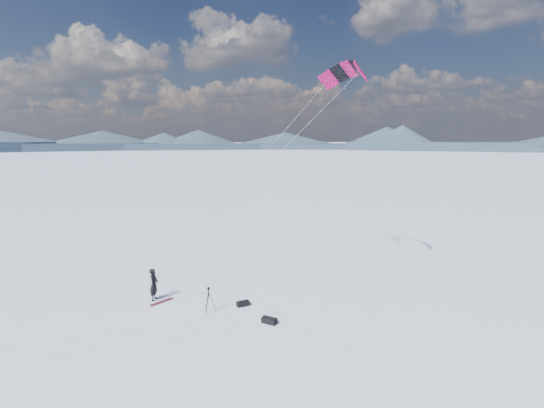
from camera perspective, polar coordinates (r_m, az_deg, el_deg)
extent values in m
plane|color=white|center=(22.50, -10.26, -15.41)|extent=(1800.00, 1800.00, 0.00)
cube|color=#202E3D|center=(337.01, 22.29, 7.62)|extent=(147.80, 124.57, 4.98)
cone|color=#202E3D|center=(336.97, 22.32, 8.05)|extent=(89.40, 89.40, 8.00)
cube|color=#202E3D|center=(339.66, 5.13, 8.30)|extent=(156.56, 89.15, 4.98)
cone|color=#202E3D|center=(339.62, 5.13, 8.72)|extent=(80.64, 80.64, 8.00)
cube|color=#202E3D|center=(340.50, -11.98, 8.13)|extent=(150.00, 45.00, 4.98)
cone|color=#202E3D|center=(340.46, -11.99, 8.55)|extent=(64.00, 64.00, 8.00)
cube|color=#202E3D|center=(339.45, -29.03, 7.15)|extent=(156.56, 89.15, 4.98)
cone|color=#202E3D|center=(339.41, -29.07, 7.57)|extent=(80.64, 80.64, 8.00)
cube|color=silver|center=(19.49, -25.71, -20.39)|extent=(6.00, 0.12, 0.01)
cube|color=silver|center=(21.16, -19.50, -17.49)|extent=(3.52, 7.29, 0.01)
cube|color=silver|center=(23.07, -14.42, -14.90)|extent=(6.45, 7.79, 0.01)
cube|color=silver|center=(25.16, -10.23, -12.63)|extent=(11.66, 3.07, 0.01)
cube|color=silver|center=(20.10, -4.58, -18.46)|extent=(1.27, 5.91, 0.01)
cube|color=silver|center=(22.38, -0.89, -15.38)|extent=(6.52, 4.83, 0.01)
imported|color=black|center=(24.91, -16.62, -13.13)|extent=(0.62, 0.79, 1.90)
cube|color=maroon|center=(24.45, -15.66, -13.48)|extent=(1.34, 1.10, 0.04)
cylinder|color=black|center=(22.45, -8.62, -13.75)|extent=(0.41, 0.03, 1.20)
cylinder|color=black|center=(22.59, -9.39, -13.62)|extent=(0.23, 0.37, 1.20)
cylinder|color=black|center=(22.29, -9.35, -13.95)|extent=(0.23, 0.37, 1.20)
cylinder|color=black|center=(22.28, -9.15, -12.79)|extent=(0.04, 0.04, 0.37)
cube|color=black|center=(22.19, -9.17, -12.21)|extent=(0.07, 0.07, 0.05)
cube|color=black|center=(22.16, -9.17, -11.98)|extent=(0.14, 0.10, 0.11)
cylinder|color=black|center=(22.25, -9.18, -11.89)|extent=(0.07, 0.11, 0.07)
cube|color=black|center=(23.13, -4.22, -14.19)|extent=(0.79, 0.50, 0.27)
cylinder|color=black|center=(23.07, -4.22, -13.84)|extent=(0.69, 0.22, 0.07)
cube|color=black|center=(21.15, -0.38, -16.51)|extent=(0.84, 0.80, 0.29)
cylinder|color=black|center=(21.07, -0.38, -16.11)|extent=(0.62, 0.55, 0.09)
cube|color=#B5084E|center=(25.31, 12.66, 18.30)|extent=(1.20, 1.11, 1.34)
cube|color=black|center=(26.30, 12.14, 18.67)|extent=(0.97, 1.19, 1.13)
cube|color=#B5084E|center=(27.24, 11.13, 18.61)|extent=(1.06, 1.20, 0.91)
cube|color=black|center=(28.05, 9.77, 18.15)|extent=(1.27, 1.15, 1.13)
cube|color=#B5084E|center=(28.65, 8.22, 17.37)|extent=(1.44, 1.00, 1.34)
cylinder|color=gray|center=(23.33, -2.06, 4.16)|extent=(12.46, 0.15, 12.29)
cylinder|color=gray|center=(25.19, -3.46, 4.55)|extent=(11.90, 3.76, 12.29)
cylinder|color=black|center=(24.51, -16.75, -10.72)|extent=(0.55, 0.11, 0.03)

